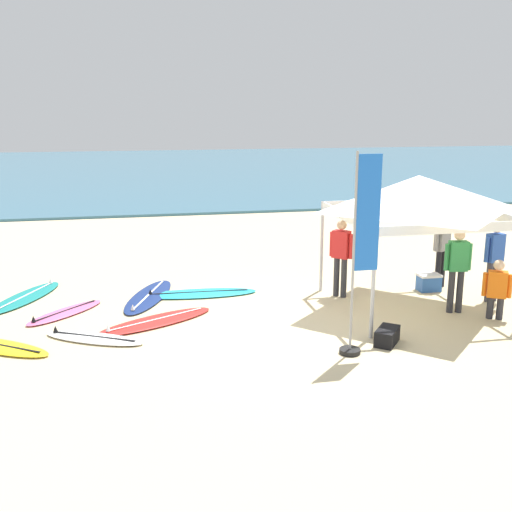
{
  "coord_description": "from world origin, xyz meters",
  "views": [
    {
      "loc": [
        -3.22,
        -10.68,
        4.06
      ],
      "look_at": [
        -0.68,
        1.6,
        1.0
      ],
      "focal_mm": 42.8,
      "sensor_mm": 36.0,
      "label": 1
    }
  ],
  "objects": [
    {
      "name": "banner_flag",
      "position": [
        0.41,
        -1.54,
        1.57
      ],
      "size": [
        0.6,
        0.36,
        3.4
      ],
      "color": "#99999E",
      "rests_on": "ground"
    },
    {
      "name": "person_green",
      "position": [
        3.12,
        0.06,
        0.99
      ],
      "size": [
        0.54,
        0.27,
        1.71
      ],
      "color": "#2D2D33",
      "rests_on": "ground"
    },
    {
      "name": "cooler_box",
      "position": [
        3.32,
        1.56,
        0.2
      ],
      "size": [
        0.5,
        0.36,
        0.39
      ],
      "color": "#2D60B7",
      "rests_on": "ground"
    },
    {
      "name": "gear_bag_near_tent",
      "position": [
        1.09,
        -1.26,
        0.14
      ],
      "size": [
        0.62,
        0.67,
        0.28
      ],
      "primitive_type": "cube",
      "rotation": [
        0.0,
        0.0,
        0.9
      ],
      "color": "black",
      "rests_on": "ground"
    },
    {
      "name": "person_grey",
      "position": [
        3.7,
        1.77,
        0.99
      ],
      "size": [
        0.49,
        0.37,
        1.71
      ],
      "color": "black",
      "rests_on": "ground"
    },
    {
      "name": "surfboard_teal",
      "position": [
        -5.57,
        2.79,
        0.04
      ],
      "size": [
        1.64,
        2.48,
        0.19
      ],
      "color": "#19847F",
      "rests_on": "ground"
    },
    {
      "name": "surfboard_pink",
      "position": [
        -4.64,
        1.54,
        0.04
      ],
      "size": [
        1.66,
        1.7,
        0.19
      ],
      "color": "pink",
      "rests_on": "ground"
    },
    {
      "name": "person_orange",
      "position": [
        3.7,
        -0.46,
        0.66
      ],
      "size": [
        0.49,
        0.37,
        1.2
      ],
      "color": "#2D2D33",
      "rests_on": "ground"
    },
    {
      "name": "person_blue",
      "position": [
        4.27,
        0.58,
        0.99
      ],
      "size": [
        0.54,
        0.3,
        1.71
      ],
      "color": "#383842",
      "rests_on": "ground"
    },
    {
      "name": "ground_plane",
      "position": [
        0.0,
        0.0,
        0.0
      ],
      "size": [
        80.0,
        80.0,
        0.0
      ],
      "primitive_type": "plane",
      "color": "beige"
    },
    {
      "name": "surfboard_white",
      "position": [
        -4.0,
        -0.03,
        0.04
      ],
      "size": [
        1.94,
        1.36,
        0.19
      ],
      "color": "white",
      "rests_on": "ground"
    },
    {
      "name": "canopy_tent",
      "position": [
        2.42,
        0.56,
        2.39
      ],
      "size": [
        3.12,
        3.12,
        2.75
      ],
      "color": "#B7B7BC",
      "rests_on": "ground"
    },
    {
      "name": "sea",
      "position": [
        0.0,
        30.61,
        0.05
      ],
      "size": [
        80.0,
        36.0,
        0.1
      ],
      "primitive_type": "cube",
      "color": "#386B84",
      "rests_on": "ground"
    },
    {
      "name": "surfboard_cyan",
      "position": [
        -1.85,
        2.29,
        0.04
      ],
      "size": [
        2.61,
        0.79,
        0.19
      ],
      "color": "#23B2CC",
      "rests_on": "ground"
    },
    {
      "name": "surfboard_red",
      "position": [
        -2.86,
        0.65,
        0.04
      ],
      "size": [
        2.49,
        1.73,
        0.19
      ],
      "color": "red",
      "rests_on": "ground"
    },
    {
      "name": "surfboard_navy",
      "position": [
        -2.94,
        2.29,
        0.04
      ],
      "size": [
        1.5,
        2.62,
        0.19
      ],
      "color": "navy",
      "rests_on": "ground"
    },
    {
      "name": "person_red",
      "position": [
        1.2,
        1.55,
        0.99
      ],
      "size": [
        0.41,
        0.42,
        1.71
      ],
      "color": "#2D2D33",
      "rests_on": "ground"
    }
  ]
}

